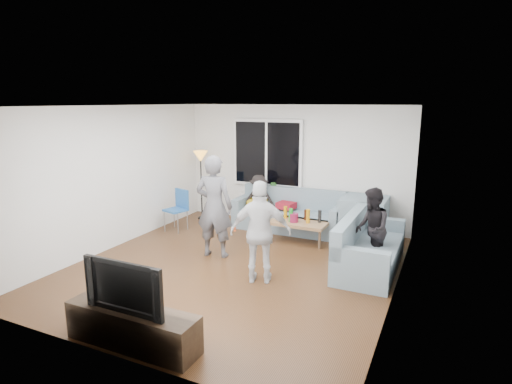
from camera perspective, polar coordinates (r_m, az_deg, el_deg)
The scene contains 32 objects.
floor at distance 7.06m, azimuth -2.84°, elevation -10.20°, with size 5.00×5.50×0.04m, color #56351C.
ceiling at distance 6.52m, azimuth -3.09°, elevation 11.77°, with size 5.00×5.50×0.04m, color white.
wall_back at distance 9.16m, azimuth 5.18°, elevation 3.59°, with size 5.00×0.04×2.60m, color silver.
wall_front at distance 4.49m, azimuth -19.81°, elevation -6.32°, with size 5.00×0.04×2.60m, color silver.
wall_left at distance 8.13m, azimuth -18.86°, elevation 1.88°, with size 0.04×5.50×2.60m, color silver.
wall_right at distance 5.94m, azimuth 19.06°, elevation -1.80°, with size 0.04×5.50×2.60m, color silver.
window_frame at distance 9.27m, azimuth 1.54°, elevation 5.30°, with size 1.62×0.06×1.47m, color white.
window_glass at distance 9.24m, azimuth 1.44°, elevation 5.28°, with size 1.50×0.02×1.35m, color black.
window_mullion at distance 9.23m, azimuth 1.41°, elevation 5.27°, with size 0.05×0.03×1.35m, color white.
radiator at distance 9.47m, azimuth 1.40°, elevation -2.19°, with size 1.30×0.12×0.62m, color silver.
potted_plant at distance 9.27m, azimuth 2.34°, elevation 0.46°, with size 0.17×0.14×0.32m, color #2B5D25.
vase at distance 9.41m, azimuth 0.51°, elevation 0.16°, with size 0.15×0.15×0.16m, color silver.
sofa_back_section at distance 8.85m, azimuth 4.46°, elevation -2.49°, with size 2.30×0.85×0.85m, color slate, non-canonical shape.
sofa_right_section at distance 7.09m, azimuth 15.32°, elevation -6.69°, with size 0.85×2.00×0.85m, color slate, non-canonical shape.
sofa_corner at distance 8.46m, azimuth 14.37°, elevation -3.55°, with size 0.85×0.85×0.85m, color slate.
cushion_yellow at distance 9.08m, azimuth 0.17°, elevation -1.52°, with size 0.38×0.32×0.14m, color gold.
cushion_red at distance 8.91m, azimuth 4.13°, elevation -1.82°, with size 0.36×0.30×0.13m, color maroon.
coffee_table at distance 8.22m, azimuth 5.77°, elevation -5.32°, with size 1.10×0.60×0.40m, color olive.
pitcher at distance 8.08m, azimuth 5.17°, elevation -3.50°, with size 0.17×0.17×0.17m, color maroon.
side_chair at distance 8.94m, azimuth -10.86°, elevation -2.49°, with size 0.40×0.40×0.86m, color #24599C, non-canonical shape.
floor_lamp at distance 9.68m, azimuth -7.44°, elevation 0.89°, with size 0.32×0.32×1.56m, color #FFA530, non-canonical shape.
player_left at distance 7.27m, azimuth -5.69°, elevation -1.97°, with size 0.65×0.43×1.79m, color #505156.
player_right at distance 6.23m, azimuth 0.65°, elevation -5.49°, with size 0.91×0.38×1.55m, color silver.
spectator_right at distance 6.99m, azimuth 15.39°, elevation -4.87°, with size 0.65×0.51×1.34m, color black.
spectator_back at distance 9.11m, azimuth 0.38°, elevation -1.15°, with size 0.72×0.42×1.12m, color black.
tv_console at distance 5.08m, azimuth -16.41°, elevation -17.18°, with size 1.60×0.40×0.44m, color #35281A.
television at distance 4.85m, azimuth -16.79°, elevation -11.87°, with size 1.02×0.13×0.59m, color black.
bottle_c at distance 8.24m, azimuth 6.77°, elevation -3.10°, with size 0.07×0.07×0.21m, color #34180B.
bottle_e at distance 8.11m, azimuth 8.64°, elevation -3.28°, with size 0.07×0.07×0.24m, color black.
bottle_b at distance 8.08m, azimuth 4.75°, elevation -3.17°, with size 0.08×0.08×0.26m, color green.
bottle_d at distance 8.03m, azimuth 7.08°, elevation -3.28°, with size 0.07×0.07×0.27m, color #C88611.
bottle_a at distance 8.33m, azimuth 4.01°, elevation -2.75°, with size 0.07×0.07×0.24m, color #BE7E0B.
Camera 1 is at (3.06, -5.76, 2.68)m, focal length 29.47 mm.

